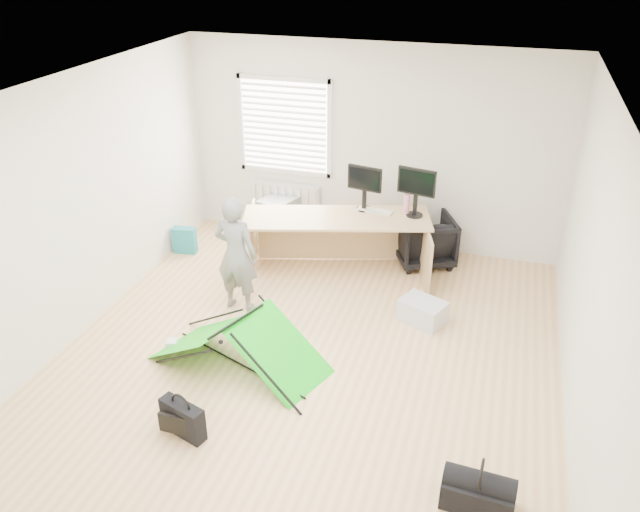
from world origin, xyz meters
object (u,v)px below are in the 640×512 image
(filing_cabinet, at_px, (280,219))
(thermos, at_px, (407,204))
(office_chair, at_px, (424,240))
(monitor_right, at_px, (416,199))
(monitor_left, at_px, (364,194))
(storage_crate, at_px, (423,312))
(kite, at_px, (238,343))
(person, at_px, (236,254))
(laptop_bag, at_px, (183,419))
(duffel_bag, at_px, (478,494))
(desk, at_px, (336,245))

(filing_cabinet, distance_m, thermos, 1.94)
(filing_cabinet, relative_size, thermos, 2.31)
(office_chair, bearing_deg, filing_cabinet, -27.60)
(monitor_right, bearing_deg, monitor_left, -168.37)
(monitor_right, height_order, storage_crate, monitor_right)
(kite, distance_m, storage_crate, 2.11)
(monitor_right, bearing_deg, person, -129.08)
(laptop_bag, height_order, duffel_bag, laptop_bag)
(monitor_right, bearing_deg, filing_cabinet, -179.35)
(storage_crate, bearing_deg, desk, 146.80)
(desk, height_order, duffel_bag, desk)
(person, relative_size, storage_crate, 2.88)
(laptop_bag, distance_m, duffel_bag, 2.51)
(monitor_left, relative_size, kite, 0.26)
(monitor_left, height_order, storage_crate, monitor_left)
(monitor_left, bearing_deg, office_chair, 31.77)
(monitor_left, bearing_deg, filing_cabinet, 174.46)
(thermos, height_order, storage_crate, thermos)
(monitor_left, height_order, kite, monitor_left)
(thermos, distance_m, kite, 2.80)
(person, xyz_separation_m, laptop_bag, (0.35, -2.03, -0.53))
(person, bearing_deg, monitor_left, -124.61)
(monitor_right, distance_m, thermos, 0.14)
(kite, bearing_deg, storage_crate, 59.37)
(desk, height_order, office_chair, desk)
(duffel_bag, bearing_deg, storage_crate, 111.61)
(desk, height_order, filing_cabinet, desk)
(filing_cabinet, distance_m, duffel_bag, 4.92)
(filing_cabinet, bearing_deg, office_chair, 16.46)
(monitor_left, relative_size, person, 0.32)
(person, relative_size, laptop_bag, 3.19)
(thermos, relative_size, laptop_bag, 0.62)
(person, distance_m, kite, 1.18)
(desk, distance_m, office_chair, 1.19)
(duffel_bag, bearing_deg, filing_cabinet, 131.37)
(person, relative_size, kite, 0.81)
(office_chair, relative_size, person, 0.52)
(monitor_left, xyz_separation_m, duffel_bag, (1.74, -3.50, -0.87))
(office_chair, bearing_deg, monitor_left, -4.16)
(kite, bearing_deg, filing_cabinet, 122.75)
(filing_cabinet, xyz_separation_m, storage_crate, (2.24, -1.50, -0.17))
(person, bearing_deg, duffel_bag, 147.64)
(person, bearing_deg, office_chair, -134.03)
(desk, xyz_separation_m, kite, (-0.42, -2.12, -0.12))
(laptop_bag, bearing_deg, duffel_bag, 16.83)
(person, bearing_deg, desk, -123.93)
(monitor_left, relative_size, storage_crate, 0.92)
(person, distance_m, storage_crate, 2.17)
(desk, distance_m, storage_crate, 1.49)
(filing_cabinet, distance_m, laptop_bag, 3.87)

